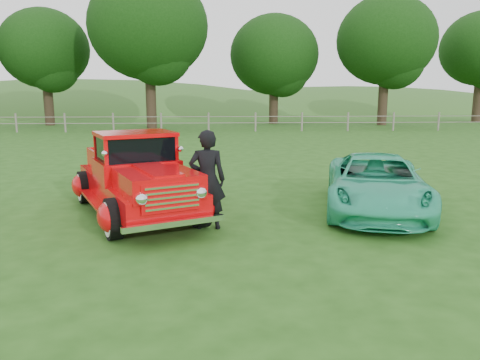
{
  "coord_description": "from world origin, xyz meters",
  "views": [
    {
      "loc": [
        0.51,
        -7.98,
        2.64
      ],
      "look_at": [
        0.96,
        1.2,
        0.86
      ],
      "focal_mm": 35.0,
      "sensor_mm": 36.0,
      "label": 1
    }
  ],
  "objects_px": {
    "tree_near_east": "(274,55)",
    "red_pickup": "(136,178)",
    "tree_near_west": "(148,26)",
    "tree_mid_east": "(386,40)",
    "man": "(207,180)",
    "teal_sedan": "(376,184)",
    "tree_mid_west": "(44,49)"
  },
  "relations": [
    {
      "from": "tree_near_east",
      "to": "teal_sedan",
      "type": "distance_m",
      "value": 27.55
    },
    {
      "from": "tree_near_west",
      "to": "tree_near_east",
      "type": "relative_size",
      "value": 1.25
    },
    {
      "from": "tree_near_east",
      "to": "man",
      "type": "bearing_deg",
      "value": -99.42
    },
    {
      "from": "tree_near_west",
      "to": "man",
      "type": "distance_m",
      "value": 25.3
    },
    {
      "from": "red_pickup",
      "to": "man",
      "type": "distance_m",
      "value": 1.9
    },
    {
      "from": "tree_mid_west",
      "to": "red_pickup",
      "type": "distance_m",
      "value": 28.66
    },
    {
      "from": "tree_mid_west",
      "to": "teal_sedan",
      "type": "bearing_deg",
      "value": -58.56
    },
    {
      "from": "tree_mid_east",
      "to": "red_pickup",
      "type": "bearing_deg",
      "value": -119.5
    },
    {
      "from": "tree_mid_west",
      "to": "man",
      "type": "xyz_separation_m",
      "value": [
        12.32,
        -27.23,
        -4.6
      ]
    },
    {
      "from": "teal_sedan",
      "to": "tree_mid_west",
      "type": "bearing_deg",
      "value": 135.52
    },
    {
      "from": "red_pickup",
      "to": "teal_sedan",
      "type": "relative_size",
      "value": 1.18
    },
    {
      "from": "tree_mid_east",
      "to": "man",
      "type": "xyz_separation_m",
      "value": [
        -12.68,
        -26.23,
        -5.22
      ]
    },
    {
      "from": "tree_near_west",
      "to": "tree_near_east",
      "type": "xyz_separation_m",
      "value": [
        9.0,
        4.0,
        -1.55
      ]
    },
    {
      "from": "teal_sedan",
      "to": "man",
      "type": "relative_size",
      "value": 2.33
    },
    {
      "from": "red_pickup",
      "to": "man",
      "type": "bearing_deg",
      "value": -60.13
    },
    {
      "from": "tree_mid_east",
      "to": "man",
      "type": "bearing_deg",
      "value": -115.8
    },
    {
      "from": "tree_near_west",
      "to": "man",
      "type": "relative_size",
      "value": 5.45
    },
    {
      "from": "tree_near_west",
      "to": "tree_near_east",
      "type": "height_order",
      "value": "tree_near_west"
    },
    {
      "from": "tree_near_west",
      "to": "tree_near_east",
      "type": "distance_m",
      "value": 9.97
    },
    {
      "from": "tree_near_west",
      "to": "tree_near_east",
      "type": "bearing_deg",
      "value": 23.96
    },
    {
      "from": "tree_mid_west",
      "to": "tree_mid_east",
      "type": "relative_size",
      "value": 0.9
    },
    {
      "from": "tree_mid_east",
      "to": "teal_sedan",
      "type": "bearing_deg",
      "value": -109.74
    },
    {
      "from": "tree_mid_east",
      "to": "teal_sedan",
      "type": "height_order",
      "value": "tree_mid_east"
    },
    {
      "from": "teal_sedan",
      "to": "red_pickup",
      "type": "bearing_deg",
      "value": -166.04
    },
    {
      "from": "tree_near_west",
      "to": "red_pickup",
      "type": "xyz_separation_m",
      "value": [
        2.78,
        -23.13,
        -6.0
      ]
    },
    {
      "from": "tree_near_west",
      "to": "teal_sedan",
      "type": "height_order",
      "value": "tree_near_west"
    },
    {
      "from": "tree_near_east",
      "to": "red_pickup",
      "type": "relative_size",
      "value": 1.58
    },
    {
      "from": "tree_near_west",
      "to": "red_pickup",
      "type": "relative_size",
      "value": 1.98
    },
    {
      "from": "tree_near_east",
      "to": "teal_sedan",
      "type": "bearing_deg",
      "value": -92.15
    },
    {
      "from": "tree_mid_east",
      "to": "man",
      "type": "relative_size",
      "value": 4.94
    },
    {
      "from": "tree_near_east",
      "to": "man",
      "type": "height_order",
      "value": "tree_near_east"
    },
    {
      "from": "red_pickup",
      "to": "teal_sedan",
      "type": "xyz_separation_m",
      "value": [
        5.2,
        -0.01,
        -0.18
      ]
    }
  ]
}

